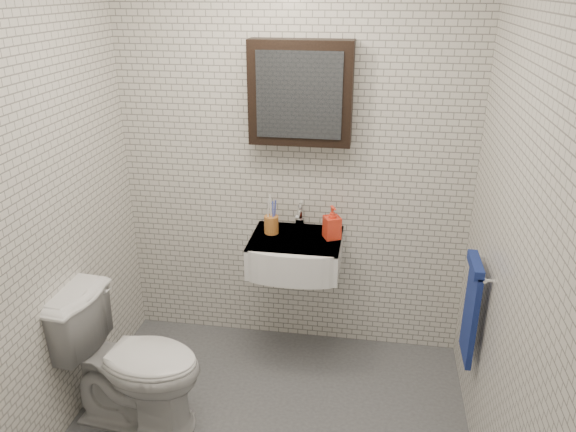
{
  "coord_description": "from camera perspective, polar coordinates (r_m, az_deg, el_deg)",
  "views": [
    {
      "loc": [
        0.5,
        -2.3,
        2.29
      ],
      "look_at": [
        0.05,
        0.45,
        1.13
      ],
      "focal_mm": 35.0,
      "sensor_mm": 36.0,
      "label": 1
    }
  ],
  "objects": [
    {
      "name": "towel_rail",
      "position": [
        3.13,
        18.16,
        -8.67
      ],
      "size": [
        0.09,
        0.3,
        0.58
      ],
      "color": "silver",
      "rests_on": "room_shell"
    },
    {
      "name": "mirror_cabinet",
      "position": [
        3.31,
        1.29,
        12.36
      ],
      "size": [
        0.6,
        0.15,
        0.6
      ],
      "color": "black",
      "rests_on": "room_shell"
    },
    {
      "name": "faucet",
      "position": [
        3.54,
        1.19,
        -0.2
      ],
      "size": [
        0.06,
        0.2,
        0.15
      ],
      "color": "silver",
      "rests_on": "washbasin"
    },
    {
      "name": "toothbrush_cup",
      "position": [
        3.47,
        -1.7,
        -0.79
      ],
      "size": [
        0.09,
        0.09,
        0.25
      ],
      "rotation": [
        0.0,
        0.0,
        -0.03
      ],
      "color": "#B0692C",
      "rests_on": "washbasin"
    },
    {
      "name": "washbasin",
      "position": [
        3.43,
        0.71,
        -3.94
      ],
      "size": [
        0.55,
        0.5,
        0.2
      ],
      "color": "white",
      "rests_on": "room_shell"
    },
    {
      "name": "soap_bottle",
      "position": [
        3.39,
        4.51,
        -0.65
      ],
      "size": [
        0.13,
        0.13,
        0.21
      ],
      "primitive_type": "imported",
      "rotation": [
        0.0,
        0.0,
        0.45
      ],
      "color": "orange",
      "rests_on": "washbasin"
    },
    {
      "name": "toilet",
      "position": [
        3.25,
        -15.57,
        -14.03
      ],
      "size": [
        0.82,
        0.52,
        0.79
      ],
      "primitive_type": "imported",
      "rotation": [
        0.0,
        0.0,
        1.47
      ],
      "color": "white",
      "rests_on": "ground"
    },
    {
      "name": "room_shell",
      "position": [
        2.49,
        -2.85,
        3.33
      ],
      "size": [
        2.22,
        2.02,
        2.51
      ],
      "color": "silver",
      "rests_on": "ground"
    }
  ]
}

